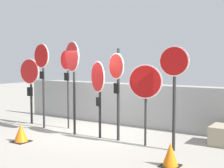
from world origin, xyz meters
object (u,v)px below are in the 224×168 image
at_px(stop_sign_1, 42,66).
at_px(stop_sign_2, 67,69).
at_px(stop_sign_0, 30,78).
at_px(stop_sign_5, 117,79).
at_px(stop_sign_6, 145,86).
at_px(traffic_cone_1, 170,155).
at_px(stop_sign_3, 72,66).
at_px(stop_sign_4, 98,83).
at_px(stop_sign_7, 174,77).
at_px(traffic_cone_0, 21,133).

xyz_separation_m(stop_sign_1, stop_sign_2, (0.72, 0.38, -0.08)).
distance_m(stop_sign_0, stop_sign_2, 1.65).
height_order(stop_sign_5, stop_sign_6, stop_sign_5).
relative_size(stop_sign_0, traffic_cone_1, 4.54).
xyz_separation_m(stop_sign_3, stop_sign_4, (0.88, 0.07, -0.48)).
xyz_separation_m(stop_sign_0, traffic_cone_1, (5.84, -1.52, -1.36)).
bearing_deg(traffic_cone_1, stop_sign_3, 163.05).
relative_size(stop_sign_0, stop_sign_3, 0.82).
bearing_deg(stop_sign_6, stop_sign_0, 161.71).
relative_size(stop_sign_0, stop_sign_6, 1.08).
bearing_deg(stop_sign_5, stop_sign_0, -159.79).
height_order(stop_sign_2, stop_sign_5, stop_sign_2).
relative_size(stop_sign_2, stop_sign_5, 1.02).
bearing_deg(stop_sign_7, stop_sign_1, 171.77).
distance_m(stop_sign_0, stop_sign_5, 3.79).
xyz_separation_m(stop_sign_4, traffic_cone_1, (2.66, -1.15, -1.32)).
distance_m(stop_sign_2, stop_sign_4, 1.69).
distance_m(stop_sign_0, stop_sign_7, 5.49).
relative_size(stop_sign_2, stop_sign_7, 1.01).
bearing_deg(stop_sign_7, traffic_cone_1, -77.13).
bearing_deg(stop_sign_0, stop_sign_2, 1.06).
height_order(stop_sign_4, stop_sign_6, stop_sign_4).
height_order(stop_sign_7, traffic_cone_0, stop_sign_7).
xyz_separation_m(stop_sign_0, stop_sign_4, (3.18, -0.37, -0.04)).
distance_m(stop_sign_2, stop_sign_5, 2.22).
relative_size(stop_sign_3, traffic_cone_0, 5.51).
xyz_separation_m(stop_sign_3, stop_sign_5, (1.47, 0.12, -0.33)).
distance_m(stop_sign_4, stop_sign_6, 1.51).
distance_m(stop_sign_2, stop_sign_3, 0.89).
bearing_deg(stop_sign_3, stop_sign_0, -165.76).
distance_m(stop_sign_3, traffic_cone_1, 4.11).
xyz_separation_m(stop_sign_3, traffic_cone_0, (-0.63, -1.43, -1.80)).
height_order(stop_sign_3, traffic_cone_1, stop_sign_3).
height_order(stop_sign_3, stop_sign_7, stop_sign_3).
xyz_separation_m(stop_sign_4, stop_sign_5, (0.60, 0.05, 0.15)).
xyz_separation_m(stop_sign_0, traffic_cone_0, (1.67, -1.87, -1.36)).
distance_m(stop_sign_4, stop_sign_7, 2.30).
bearing_deg(stop_sign_5, stop_sign_3, -150.25).
height_order(stop_sign_0, traffic_cone_1, stop_sign_0).
xyz_separation_m(stop_sign_7, traffic_cone_0, (-3.80, -1.42, -1.56)).
height_order(stop_sign_1, stop_sign_7, stop_sign_1).
distance_m(stop_sign_6, traffic_cone_0, 3.60).
bearing_deg(traffic_cone_0, stop_sign_7, 20.54).
bearing_deg(stop_sign_2, stop_sign_5, 4.86).
relative_size(stop_sign_1, stop_sign_2, 1.07).
bearing_deg(traffic_cone_1, stop_sign_2, 159.11).
bearing_deg(stop_sign_4, stop_sign_0, -155.58).
bearing_deg(stop_sign_6, traffic_cone_0, -167.53).
height_order(stop_sign_1, stop_sign_2, stop_sign_1).
height_order(stop_sign_1, stop_sign_4, stop_sign_1).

